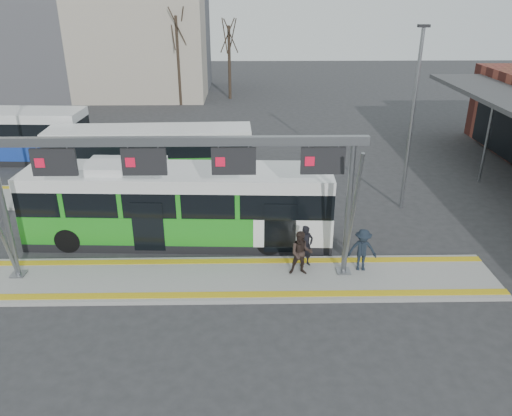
{
  "coord_description": "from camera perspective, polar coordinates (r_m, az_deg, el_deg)",
  "views": [
    {
      "loc": [
        1.95,
        -15.64,
        9.83
      ],
      "look_at": [
        2.3,
        3.0,
        1.58
      ],
      "focal_mm": 35.0,
      "sensor_mm": 36.0,
      "label": 1
    }
  ],
  "objects": [
    {
      "name": "ground",
      "position": [
        18.57,
        -7.01,
        -8.28
      ],
      "size": [
        120.0,
        120.0,
        0.0
      ],
      "primitive_type": "plane",
      "color": "#2D2D30",
      "rests_on": "ground"
    },
    {
      "name": "platform_main",
      "position": [
        18.53,
        -7.02,
        -8.08
      ],
      "size": [
        22.0,
        3.0,
        0.15
      ],
      "primitive_type": "cube",
      "color": "gray",
      "rests_on": "ground"
    },
    {
      "name": "platform_second",
      "position": [
        26.26,
        -14.09,
        1.31
      ],
      "size": [
        20.0,
        3.0,
        0.15
      ],
      "primitive_type": "cube",
      "color": "gray",
      "rests_on": "ground"
    },
    {
      "name": "tactile_main",
      "position": [
        18.49,
        -7.03,
        -7.86
      ],
      "size": [
        22.0,
        2.65,
        0.02
      ],
      "color": "gold",
      "rests_on": "platform_main"
    },
    {
      "name": "tactile_second",
      "position": [
        27.27,
        -13.61,
        2.4
      ],
      "size": [
        20.0,
        0.35,
        0.02
      ],
      "color": "gold",
      "rests_on": "platform_second"
    },
    {
      "name": "gantry",
      "position": [
        16.98,
        -8.81,
        4.59
      ],
      "size": [
        13.0,
        1.68,
        5.2
      ],
      "color": "slate",
      "rests_on": "platform_main"
    },
    {
      "name": "hero_bus",
      "position": [
        20.91,
        -8.86,
        0.31
      ],
      "size": [
        12.58,
        3.19,
        3.43
      ],
      "rotation": [
        0.0,
        0.0,
        -0.04
      ],
      "color": "black",
      "rests_on": "ground"
    },
    {
      "name": "bg_bus_green",
      "position": [
        28.66,
        -11.92,
        6.2
      ],
      "size": [
        11.25,
        2.75,
        2.79
      ],
      "rotation": [
        0.0,
        0.0,
        0.03
      ],
      "color": "black",
      "rests_on": "ground"
    },
    {
      "name": "passenger_a",
      "position": [
        18.82,
        5.74,
        -4.36
      ],
      "size": [
        0.71,
        0.64,
        1.63
      ],
      "primitive_type": "imported",
      "rotation": [
        0.0,
        0.0,
        0.53
      ],
      "color": "black",
      "rests_on": "platform_main"
    },
    {
      "name": "passenger_b",
      "position": [
        18.25,
        5.18,
        -5.16
      ],
      "size": [
        0.84,
        0.67,
        1.71
      ],
      "primitive_type": "imported",
      "rotation": [
        0.0,
        0.0,
        -0.02
      ],
      "color": "#2E231E",
      "rests_on": "platform_main"
    },
    {
      "name": "passenger_c",
      "position": [
        18.86,
        12.05,
        -4.71
      ],
      "size": [
        1.11,
        0.69,
        1.65
      ],
      "primitive_type": "imported",
      "rotation": [
        0.0,
        0.0,
        -0.08
      ],
      "color": "black",
      "rests_on": "platform_main"
    },
    {
      "name": "tree_left",
      "position": [
        46.21,
        -9.08,
        19.58
      ],
      "size": [
        1.4,
        1.4,
        8.7
      ],
      "color": "#382B21",
      "rests_on": "ground"
    },
    {
      "name": "tree_mid",
      "position": [
        48.67,
        -3.12,
        19.02
      ],
      "size": [
        1.4,
        1.4,
        7.57
      ],
      "color": "#382B21",
      "rests_on": "ground"
    },
    {
      "name": "lamp_east",
      "position": [
        24.02,
        17.42,
        9.86
      ],
      "size": [
        0.5,
        0.25,
        8.42
      ],
      "color": "slate",
      "rests_on": "ground"
    }
  ]
}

